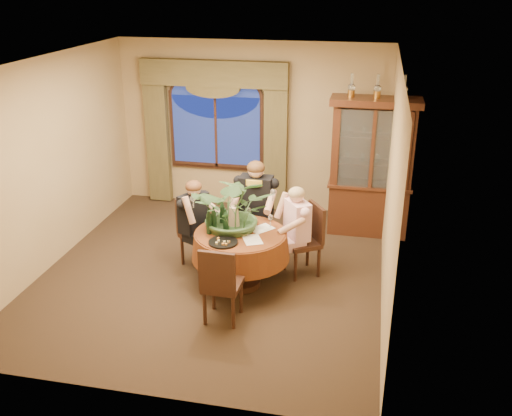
% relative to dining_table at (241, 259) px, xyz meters
% --- Properties ---
extents(floor, '(5.00, 5.00, 0.00)m').
position_rel_dining_table_xyz_m(floor, '(-0.45, 0.25, -0.38)').
color(floor, black).
rests_on(floor, ground).
extents(wall_back, '(4.50, 0.00, 4.50)m').
position_rel_dining_table_xyz_m(wall_back, '(-0.45, 2.75, 1.02)').
color(wall_back, '#A28556').
rests_on(wall_back, ground).
extents(wall_right, '(0.00, 5.00, 5.00)m').
position_rel_dining_table_xyz_m(wall_right, '(1.80, 0.25, 1.02)').
color(wall_right, '#A28556').
rests_on(wall_right, ground).
extents(ceiling, '(5.00, 5.00, 0.00)m').
position_rel_dining_table_xyz_m(ceiling, '(-0.45, 0.25, 2.42)').
color(ceiling, white).
rests_on(ceiling, wall_back).
extents(window, '(1.62, 0.10, 1.32)m').
position_rel_dining_table_xyz_m(window, '(-1.05, 2.68, 0.92)').
color(window, navy).
rests_on(window, wall_back).
extents(arched_transom, '(1.60, 0.06, 0.44)m').
position_rel_dining_table_xyz_m(arched_transom, '(-1.05, 2.68, 1.71)').
color(arched_transom, navy).
rests_on(arched_transom, wall_back).
extents(drapery_left, '(0.38, 0.14, 2.32)m').
position_rel_dining_table_xyz_m(drapery_left, '(-2.08, 2.63, 0.80)').
color(drapery_left, '#4C4526').
rests_on(drapery_left, floor).
extents(drapery_right, '(0.38, 0.14, 2.32)m').
position_rel_dining_table_xyz_m(drapery_right, '(-0.02, 2.63, 0.80)').
color(drapery_right, '#4C4526').
rests_on(drapery_right, floor).
extents(swag_valance, '(2.45, 0.16, 0.42)m').
position_rel_dining_table_xyz_m(swag_valance, '(-1.05, 2.60, 1.90)').
color(swag_valance, '#4C4526').
rests_on(swag_valance, wall_back).
extents(dining_table, '(1.56, 1.56, 0.75)m').
position_rel_dining_table_xyz_m(dining_table, '(0.00, 0.00, 0.00)').
color(dining_table, maroon).
rests_on(dining_table, floor).
extents(china_cabinet, '(1.31, 0.52, 2.11)m').
position_rel_dining_table_xyz_m(china_cabinet, '(1.55, 2.00, 0.68)').
color(china_cabinet, '#36190F').
rests_on(china_cabinet, floor).
extents(oil_lamp_left, '(0.11, 0.11, 0.34)m').
position_rel_dining_table_xyz_m(oil_lamp_left, '(1.18, 2.00, 1.91)').
color(oil_lamp_left, '#A5722D').
rests_on(oil_lamp_left, china_cabinet).
extents(oil_lamp_center, '(0.11, 0.11, 0.34)m').
position_rel_dining_table_xyz_m(oil_lamp_center, '(1.55, 2.00, 1.91)').
color(oil_lamp_center, '#A5722D').
rests_on(oil_lamp_center, china_cabinet).
extents(oil_lamp_right, '(0.11, 0.11, 0.34)m').
position_rel_dining_table_xyz_m(oil_lamp_right, '(1.92, 2.00, 1.91)').
color(oil_lamp_right, '#A5722D').
rests_on(oil_lamp_right, china_cabinet).
extents(chair_right, '(0.58, 0.58, 0.96)m').
position_rel_dining_table_xyz_m(chair_right, '(0.73, 0.47, 0.10)').
color(chair_right, black).
rests_on(chair_right, floor).
extents(chair_back_right, '(0.44, 0.44, 0.96)m').
position_rel_dining_table_xyz_m(chair_back_right, '(-0.03, 0.85, 0.10)').
color(chair_back_right, black).
rests_on(chair_back_right, floor).
extents(chair_back, '(0.58, 0.58, 0.96)m').
position_rel_dining_table_xyz_m(chair_back, '(-0.69, 0.43, 0.10)').
color(chair_back, black).
rests_on(chair_back, floor).
extents(chair_front_left, '(0.43, 0.43, 0.96)m').
position_rel_dining_table_xyz_m(chair_front_left, '(-0.02, -0.81, 0.10)').
color(chair_front_left, black).
rests_on(chair_front_left, floor).
extents(person_pink, '(0.59, 0.60, 1.25)m').
position_rel_dining_table_xyz_m(person_pink, '(0.66, 0.45, 0.25)').
color(person_pink, beige).
rests_on(person_pink, floor).
extents(person_back, '(0.58, 0.59, 1.27)m').
position_rel_dining_table_xyz_m(person_back, '(-0.73, 0.37, 0.26)').
color(person_back, black).
rests_on(person_back, floor).
extents(person_scarf, '(0.53, 0.49, 1.44)m').
position_rel_dining_table_xyz_m(person_scarf, '(0.02, 0.85, 0.34)').
color(person_scarf, black).
rests_on(person_scarf, floor).
extents(stoneware_vase, '(0.15, 0.15, 0.29)m').
position_rel_dining_table_xyz_m(stoneware_vase, '(-0.12, 0.13, 0.52)').
color(stoneware_vase, tan).
rests_on(stoneware_vase, dining_table).
extents(centerpiece_plant, '(1.03, 1.14, 0.89)m').
position_rel_dining_table_xyz_m(centerpiece_plant, '(-0.10, 0.13, 1.02)').
color(centerpiece_plant, '#395E33').
rests_on(centerpiece_plant, dining_table).
extents(olive_bowl, '(0.14, 0.14, 0.04)m').
position_rel_dining_table_xyz_m(olive_bowl, '(0.05, -0.08, 0.40)').
color(olive_bowl, '#495228').
rests_on(olive_bowl, dining_table).
extents(cheese_platter, '(0.36, 0.36, 0.02)m').
position_rel_dining_table_xyz_m(cheese_platter, '(-0.13, -0.34, 0.39)').
color(cheese_platter, black).
rests_on(cheese_platter, dining_table).
extents(wine_bottle_0, '(0.07, 0.07, 0.33)m').
position_rel_dining_table_xyz_m(wine_bottle_0, '(-0.33, -0.05, 0.54)').
color(wine_bottle_0, black).
rests_on(wine_bottle_0, dining_table).
extents(wine_bottle_1, '(0.07, 0.07, 0.33)m').
position_rel_dining_table_xyz_m(wine_bottle_1, '(-0.17, -0.06, 0.54)').
color(wine_bottle_1, black).
rests_on(wine_bottle_1, dining_table).
extents(wine_bottle_2, '(0.07, 0.07, 0.33)m').
position_rel_dining_table_xyz_m(wine_bottle_2, '(-0.28, 0.19, 0.54)').
color(wine_bottle_2, black).
rests_on(wine_bottle_2, dining_table).
extents(wine_bottle_3, '(0.07, 0.07, 0.33)m').
position_rel_dining_table_xyz_m(wine_bottle_3, '(-0.38, -0.11, 0.54)').
color(wine_bottle_3, black).
rests_on(wine_bottle_3, dining_table).
extents(tasting_paper_0, '(0.32, 0.36, 0.00)m').
position_rel_dining_table_xyz_m(tasting_paper_0, '(0.19, -0.18, 0.38)').
color(tasting_paper_0, white).
rests_on(tasting_paper_0, dining_table).
extents(tasting_paper_1, '(0.35, 0.37, 0.00)m').
position_rel_dining_table_xyz_m(tasting_paper_1, '(0.24, 0.16, 0.38)').
color(tasting_paper_1, white).
rests_on(tasting_paper_1, dining_table).
extents(wine_glass_person_pink, '(0.07, 0.07, 0.18)m').
position_rel_dining_table_xyz_m(wine_glass_person_pink, '(0.34, 0.23, 0.46)').
color(wine_glass_person_pink, silver).
rests_on(wine_glass_person_pink, dining_table).
extents(wine_glass_person_back, '(0.07, 0.07, 0.18)m').
position_rel_dining_table_xyz_m(wine_glass_person_back, '(-0.37, 0.18, 0.46)').
color(wine_glass_person_back, silver).
rests_on(wine_glass_person_back, dining_table).
extents(wine_glass_person_scarf, '(0.07, 0.07, 0.18)m').
position_rel_dining_table_xyz_m(wine_glass_person_scarf, '(0.01, 0.41, 0.46)').
color(wine_glass_person_scarf, silver).
rests_on(wine_glass_person_scarf, dining_table).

